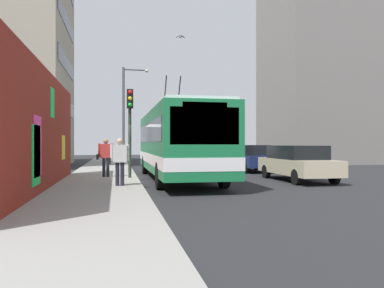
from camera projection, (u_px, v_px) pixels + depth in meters
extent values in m
plane|color=#232326|center=(137.00, 180.00, 17.92)|extent=(80.00, 80.00, 0.00)
cube|color=gray|center=(102.00, 179.00, 17.61)|extent=(48.00, 3.20, 0.15)
cube|color=maroon|center=(43.00, 131.00, 13.01)|extent=(13.31, 0.30, 4.15)
cube|color=green|center=(36.00, 155.00, 11.08)|extent=(1.14, 0.02, 1.73)
cube|color=yellow|center=(63.00, 147.00, 16.79)|extent=(0.95, 0.02, 1.04)
cube|color=green|center=(52.00, 103.00, 13.87)|extent=(0.80, 0.02, 1.07)
cube|color=#F2338C|center=(38.00, 146.00, 11.26)|extent=(1.10, 0.02, 1.78)
cube|color=#9E937F|center=(1.00, 42.00, 28.21)|extent=(10.71, 9.19, 18.10)
cube|color=black|center=(67.00, 107.00, 29.11)|extent=(9.11, 0.04, 1.10)
cube|color=black|center=(67.00, 65.00, 29.10)|extent=(9.11, 0.04, 1.10)
cube|color=black|center=(67.00, 22.00, 29.10)|extent=(9.11, 0.04, 1.10)
cube|color=gray|center=(325.00, 59.00, 33.99)|extent=(8.33, 9.55, 18.12)
cube|color=black|center=(373.00, 113.00, 34.92)|extent=(7.08, 0.04, 1.10)
cube|color=black|center=(373.00, 78.00, 34.92)|extent=(7.08, 0.04, 1.10)
cube|color=black|center=(373.00, 42.00, 34.91)|extent=(7.08, 0.04, 1.10)
cube|color=black|center=(373.00, 7.00, 34.91)|extent=(7.08, 0.04, 1.10)
cube|color=#19723F|center=(177.00, 141.00, 17.86)|extent=(11.53, 2.63, 2.64)
cube|color=silver|center=(177.00, 111.00, 17.86)|extent=(11.07, 2.42, 0.12)
cube|color=white|center=(177.00, 158.00, 17.86)|extent=(11.55, 2.65, 0.44)
cube|color=black|center=(205.00, 126.00, 12.22)|extent=(0.04, 2.23, 1.19)
cube|color=black|center=(177.00, 133.00, 17.86)|extent=(10.61, 2.66, 0.84)
cube|color=orange|center=(205.00, 106.00, 12.23)|extent=(0.06, 1.44, 0.28)
cylinder|color=black|center=(179.00, 98.00, 19.62)|extent=(1.43, 0.06, 2.00)
cylinder|color=black|center=(165.00, 97.00, 19.48)|extent=(1.43, 0.06, 2.00)
cylinder|color=black|center=(224.00, 175.00, 14.47)|extent=(1.00, 0.28, 1.00)
cylinder|color=black|center=(160.00, 176.00, 14.01)|extent=(1.00, 0.28, 1.00)
cylinder|color=black|center=(188.00, 164.00, 21.71)|extent=(1.00, 0.28, 1.00)
cylinder|color=black|center=(145.00, 165.00, 21.25)|extent=(1.00, 0.28, 1.00)
cube|color=#C6B793|center=(297.00, 166.00, 17.32)|extent=(4.87, 1.86, 0.66)
cube|color=black|center=(296.00, 152.00, 17.41)|extent=(2.92, 1.67, 0.60)
cylinder|color=black|center=(334.00, 176.00, 15.90)|extent=(0.64, 0.22, 0.64)
cylinder|color=black|center=(297.00, 177.00, 15.58)|extent=(0.64, 0.22, 0.64)
cylinder|color=black|center=(298.00, 171.00, 19.05)|extent=(0.64, 0.22, 0.64)
cylinder|color=black|center=(266.00, 171.00, 18.74)|extent=(0.64, 0.22, 0.64)
cube|color=navy|center=(252.00, 161.00, 23.15)|extent=(4.17, 1.78, 0.66)
cube|color=black|center=(251.00, 150.00, 23.23)|extent=(2.50, 1.60, 0.60)
cylinder|color=black|center=(273.00, 167.00, 21.95)|extent=(0.64, 0.22, 0.64)
cylinder|color=black|center=(247.00, 168.00, 21.65)|extent=(0.64, 0.22, 0.64)
cylinder|color=black|center=(256.00, 165.00, 24.65)|extent=(0.64, 0.22, 0.64)
cylinder|color=black|center=(232.00, 165.00, 24.35)|extent=(0.64, 0.22, 0.64)
cube|color=white|center=(226.00, 157.00, 28.52)|extent=(4.51, 1.72, 0.66)
cube|color=black|center=(226.00, 149.00, 28.61)|extent=(2.71, 1.55, 0.60)
cylinder|color=black|center=(243.00, 163.00, 27.20)|extent=(0.64, 0.22, 0.64)
cylinder|color=black|center=(222.00, 163.00, 26.91)|extent=(0.64, 0.22, 0.64)
cylinder|color=black|center=(230.00, 161.00, 30.13)|extent=(0.64, 0.22, 0.64)
cylinder|color=black|center=(211.00, 161.00, 29.83)|extent=(0.64, 0.22, 0.64)
cube|color=#B7B7BC|center=(209.00, 155.00, 33.71)|extent=(4.57, 1.88, 0.66)
cube|color=black|center=(209.00, 148.00, 33.80)|extent=(2.74, 1.69, 0.60)
cylinder|color=black|center=(223.00, 160.00, 32.39)|extent=(0.64, 0.22, 0.64)
cylinder|color=black|center=(204.00, 160.00, 32.07)|extent=(0.64, 0.22, 0.64)
cylinder|color=black|center=(214.00, 158.00, 35.35)|extent=(0.64, 0.22, 0.64)
cylinder|color=black|center=(196.00, 158.00, 35.03)|extent=(0.64, 0.22, 0.64)
cylinder|color=#1E1E2D|center=(108.00, 167.00, 17.71)|extent=(0.14, 0.14, 0.86)
cylinder|color=#1E1E2D|center=(104.00, 167.00, 17.68)|extent=(0.14, 0.14, 0.86)
cube|color=#BF3333|center=(106.00, 151.00, 17.69)|extent=(0.22, 0.50, 0.64)
cylinder|color=#BF3333|center=(113.00, 150.00, 17.75)|extent=(0.09, 0.09, 0.61)
cylinder|color=#BF3333|center=(99.00, 150.00, 17.63)|extent=(0.09, 0.09, 0.61)
sphere|color=#936B4C|center=(106.00, 141.00, 17.69)|extent=(0.23, 0.23, 0.23)
cube|color=black|center=(98.00, 157.00, 17.62)|extent=(0.14, 0.10, 0.24)
cylinder|color=#1E1E2D|center=(122.00, 174.00, 13.98)|extent=(0.14, 0.14, 0.84)
cylinder|color=#1E1E2D|center=(117.00, 174.00, 13.95)|extent=(0.14, 0.14, 0.84)
cube|color=silver|center=(120.00, 153.00, 13.96)|extent=(0.22, 0.49, 0.63)
cylinder|color=silver|center=(128.00, 153.00, 14.02)|extent=(0.09, 0.09, 0.60)
cylinder|color=silver|center=(111.00, 153.00, 13.91)|extent=(0.09, 0.09, 0.60)
sphere|color=tan|center=(120.00, 141.00, 13.96)|extent=(0.23, 0.23, 0.23)
cube|color=black|center=(109.00, 161.00, 13.89)|extent=(0.14, 0.10, 0.24)
cylinder|color=#2D382D|center=(130.00, 133.00, 17.30)|extent=(0.14, 0.14, 3.94)
cube|color=black|center=(130.00, 99.00, 17.08)|extent=(0.20, 0.28, 0.84)
sphere|color=red|center=(130.00, 92.00, 16.97)|extent=(0.18, 0.18, 0.18)
sphere|color=yellow|center=(130.00, 98.00, 16.97)|extent=(0.18, 0.18, 0.18)
sphere|color=green|center=(130.00, 105.00, 16.97)|extent=(0.18, 0.18, 0.18)
cylinder|color=#4C4C51|center=(123.00, 116.00, 27.02)|extent=(0.18, 0.18, 6.83)
cylinder|color=#4C4C51|center=(135.00, 70.00, 27.17)|extent=(0.10, 1.62, 0.10)
ellipsoid|color=silver|center=(147.00, 71.00, 27.32)|extent=(0.44, 0.28, 0.20)
ellipsoid|color=gray|center=(181.00, 37.00, 22.39)|extent=(0.32, 0.14, 0.12)
cube|color=gray|center=(183.00, 37.00, 22.41)|extent=(0.20, 0.26, 0.15)
cube|color=gray|center=(178.00, 36.00, 22.36)|extent=(0.20, 0.26, 0.15)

